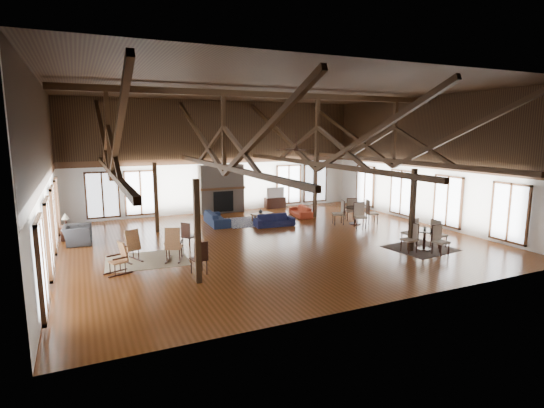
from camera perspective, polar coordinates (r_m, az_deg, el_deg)
name	(u,v)px	position (r m, az deg, el deg)	size (l,w,h in m)	color
floor	(273,240)	(17.27, 0.11, -4.92)	(16.00, 16.00, 0.00)	#623014
ceiling	(273,88)	(16.79, 0.12, 15.31)	(16.00, 14.00, 0.02)	black
wall_back	(219,157)	(23.29, -7.15, 6.29)	(16.00, 0.02, 6.00)	silver
wall_front	(392,188)	(10.84, 15.79, 2.11)	(16.00, 0.02, 6.00)	silver
wall_left	(44,175)	(15.27, -28.36, 3.42)	(0.02, 14.00, 6.00)	silver
wall_right	(427,161)	(21.37, 20.09, 5.47)	(0.02, 14.00, 6.00)	silver
roof_truss	(273,140)	(16.71, 0.12, 8.57)	(15.60, 14.07, 3.14)	black
post_grid	(273,203)	(16.95, 0.11, 0.07)	(8.16, 7.16, 3.05)	black
fireplace	(221,189)	(23.14, -6.81, 2.01)	(2.50, 0.69, 2.60)	#756659
ceiling_fan	(296,149)	(16.04, 3.26, 7.45)	(1.60, 1.60, 0.75)	black
sofa_navy_front	(274,220)	(19.81, 0.32, -2.20)	(1.86, 0.73, 0.54)	#131534
sofa_navy_left	(217,218)	(20.30, -7.43, -1.90)	(0.81, 2.08, 0.61)	#141E39
sofa_orange	(301,211)	(22.14, 3.88, -0.98)	(0.70, 1.78, 0.52)	#A2361F
coffee_table	(262,214)	(20.83, -1.35, -1.40)	(1.17, 0.82, 0.41)	brown
vase	(261,211)	(20.82, -1.53, -0.95)	(0.20, 0.20, 0.21)	#B2B2B2
armchair	(77,235)	(18.29, -24.70, -3.79)	(1.00, 1.15, 0.75)	#2B2B2D
side_table_lamp	(66,230)	(19.17, -25.91, -3.14)	(0.44, 0.44, 1.12)	black
rocking_chair_a	(131,247)	(15.16, -18.38, -5.45)	(0.77, 0.98, 1.12)	#986439
rocking_chair_b	(173,245)	(14.84, -13.13, -5.41)	(0.80, 1.03, 1.18)	#986439
rocking_chair_c	(120,259)	(14.09, -19.76, -6.92)	(0.87, 0.65, 1.00)	#986439
side_chair_a	(188,234)	(16.20, -11.29, -3.92)	(0.61, 0.61, 1.03)	black
side_chair_b	(200,256)	(13.27, -9.67, -6.85)	(0.51, 0.51, 1.06)	black
cafe_table_near	(425,236)	(16.82, 19.82, -4.05)	(2.03, 2.03, 1.06)	black
cafe_table_far	(355,212)	(20.56, 11.13, -1.10)	(2.22, 2.22, 1.14)	black
cup_near	(425,228)	(16.84, 19.85, -3.06)	(0.12, 0.12, 0.09)	#B2B2B2
cup_far	(357,206)	(20.46, 11.37, -0.29)	(0.14, 0.14, 0.11)	#B2B2B2
tv_console	(275,203)	(24.54, 0.42, 0.18)	(1.20, 0.45, 0.60)	black
television	(275,192)	(24.44, 0.37, 1.58)	(1.06, 0.14, 0.61)	#B2B2B2
rug_tan	(147,260)	(15.30, -16.48, -7.25)	(2.68, 2.11, 0.01)	tan
rug_navy	(258,221)	(20.93, -1.88, -2.31)	(3.17, 2.38, 0.01)	#171C40
rug_dark	(420,248)	(17.08, 19.34, -5.63)	(2.22, 2.02, 0.01)	black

